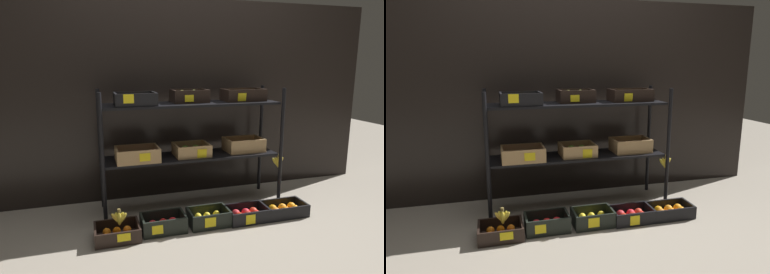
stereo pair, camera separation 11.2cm
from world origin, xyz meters
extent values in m
plane|color=gray|center=(0.00, 0.00, 0.00)|extent=(10.00, 10.00, 0.00)
cube|color=black|center=(0.00, 0.39, 0.92)|extent=(3.94, 0.12, 1.84)
cylinder|color=black|center=(-0.77, -0.19, 0.53)|extent=(0.03, 0.03, 1.05)
cylinder|color=black|center=(0.77, -0.19, 0.53)|extent=(0.03, 0.03, 1.05)
cylinder|color=black|center=(-0.77, 0.19, 0.53)|extent=(0.03, 0.03, 1.05)
cylinder|color=black|center=(0.77, 0.19, 0.53)|extent=(0.03, 0.03, 1.05)
cube|color=black|center=(0.00, 0.00, 0.46)|extent=(1.51, 0.35, 0.02)
cube|color=black|center=(0.00, 0.00, 0.92)|extent=(1.51, 0.35, 0.02)
cube|color=tan|center=(-0.49, -0.05, 0.48)|extent=(0.35, 0.25, 0.01)
cube|color=tan|center=(-0.49, -0.17, 0.53)|extent=(0.35, 0.02, 0.10)
cube|color=tan|center=(-0.49, 0.07, 0.53)|extent=(0.35, 0.02, 0.10)
cube|color=tan|center=(-0.65, -0.05, 0.53)|extent=(0.02, 0.22, 0.10)
cube|color=tan|center=(-0.32, -0.05, 0.53)|extent=(0.02, 0.22, 0.10)
sphere|color=#5F2B4C|center=(-0.59, -0.11, 0.51)|extent=(0.05, 0.05, 0.05)
sphere|color=#661E4F|center=(-0.54, -0.11, 0.51)|extent=(0.05, 0.05, 0.05)
sphere|color=#572B48|center=(-0.49, -0.11, 0.51)|extent=(0.05, 0.05, 0.05)
sphere|color=#692559|center=(-0.43, -0.11, 0.51)|extent=(0.05, 0.05, 0.05)
sphere|color=#5A224B|center=(-0.38, -0.11, 0.51)|extent=(0.05, 0.05, 0.05)
sphere|color=#6C295B|center=(-0.60, -0.05, 0.51)|extent=(0.05, 0.05, 0.05)
sphere|color=#5A1D56|center=(-0.54, -0.05, 0.51)|extent=(0.05, 0.05, 0.05)
sphere|color=#631F48|center=(-0.49, -0.05, 0.51)|extent=(0.05, 0.05, 0.05)
sphere|color=#651749|center=(-0.43, -0.05, 0.51)|extent=(0.05, 0.05, 0.05)
sphere|color=#5C1E5A|center=(-0.38, -0.05, 0.51)|extent=(0.05, 0.05, 0.05)
sphere|color=#5A2147|center=(-0.59, 0.01, 0.51)|extent=(0.05, 0.05, 0.05)
sphere|color=#6D2C58|center=(-0.54, 0.01, 0.51)|extent=(0.05, 0.05, 0.05)
sphere|color=#5F265A|center=(-0.49, 0.01, 0.51)|extent=(0.05, 0.05, 0.05)
sphere|color=#5C194F|center=(-0.43, 0.01, 0.51)|extent=(0.05, 0.05, 0.05)
sphere|color=#5E285C|center=(-0.38, 0.01, 0.51)|extent=(0.05, 0.05, 0.05)
cube|color=yellow|center=(-0.44, -0.18, 0.53)|extent=(0.09, 0.01, 0.06)
cube|color=tan|center=(-0.01, -0.01, 0.48)|extent=(0.30, 0.25, 0.01)
cube|color=tan|center=(-0.01, -0.13, 0.53)|extent=(0.30, 0.02, 0.09)
cube|color=tan|center=(-0.01, 0.10, 0.53)|extent=(0.30, 0.02, 0.09)
cube|color=tan|center=(-0.15, -0.01, 0.53)|extent=(0.02, 0.22, 0.09)
cube|color=tan|center=(0.13, -0.01, 0.53)|extent=(0.02, 0.22, 0.09)
sphere|color=#8AB648|center=(-0.06, -0.04, 0.52)|extent=(0.07, 0.07, 0.07)
sphere|color=#8FC647|center=(0.04, -0.05, 0.52)|extent=(0.07, 0.07, 0.07)
sphere|color=#82BE3F|center=(-0.05, 0.03, 0.52)|extent=(0.07, 0.07, 0.07)
sphere|color=#84B337|center=(0.04, 0.02, 0.52)|extent=(0.07, 0.07, 0.07)
cube|color=yellow|center=(0.05, -0.14, 0.51)|extent=(0.08, 0.01, 0.08)
cube|color=tan|center=(0.50, 0.00, 0.48)|extent=(0.34, 0.23, 0.01)
cube|color=tan|center=(0.50, -0.10, 0.54)|extent=(0.34, 0.02, 0.11)
cube|color=tan|center=(0.50, 0.11, 0.54)|extent=(0.34, 0.02, 0.11)
cube|color=tan|center=(0.33, 0.00, 0.54)|extent=(0.02, 0.20, 0.11)
cube|color=tan|center=(0.66, 0.00, 0.54)|extent=(0.02, 0.20, 0.11)
sphere|color=orange|center=(0.42, -0.03, 0.52)|extent=(0.07, 0.07, 0.07)
sphere|color=orange|center=(0.50, -0.03, 0.52)|extent=(0.07, 0.07, 0.07)
sphere|color=orange|center=(0.58, -0.03, 0.52)|extent=(0.07, 0.07, 0.07)
sphere|color=orange|center=(0.42, 0.04, 0.52)|extent=(0.07, 0.07, 0.07)
sphere|color=orange|center=(0.50, 0.04, 0.52)|extent=(0.07, 0.07, 0.07)
sphere|color=orange|center=(0.58, 0.04, 0.52)|extent=(0.07, 0.07, 0.07)
cube|color=black|center=(-0.49, -0.03, 0.93)|extent=(0.33, 0.26, 0.01)
cube|color=black|center=(-0.49, -0.15, 0.99)|extent=(0.33, 0.02, 0.09)
cube|color=black|center=(-0.49, 0.09, 0.99)|extent=(0.33, 0.02, 0.09)
cube|color=black|center=(-0.64, -0.03, 0.99)|extent=(0.02, 0.22, 0.09)
cube|color=black|center=(-0.33, -0.03, 0.99)|extent=(0.02, 0.22, 0.09)
ellipsoid|color=brown|center=(-0.58, -0.07, 0.97)|extent=(0.05, 0.05, 0.07)
ellipsoid|color=brown|center=(-0.52, -0.07, 0.97)|extent=(0.05, 0.05, 0.07)
ellipsoid|color=brown|center=(-0.46, -0.07, 0.97)|extent=(0.05, 0.05, 0.07)
ellipsoid|color=brown|center=(-0.39, -0.07, 0.97)|extent=(0.05, 0.05, 0.07)
ellipsoid|color=brown|center=(-0.58, 0.01, 0.97)|extent=(0.05, 0.05, 0.07)
ellipsoid|color=brown|center=(-0.51, 0.01, 0.97)|extent=(0.05, 0.05, 0.07)
ellipsoid|color=brown|center=(-0.46, 0.01, 0.97)|extent=(0.05, 0.05, 0.07)
ellipsoid|color=brown|center=(-0.39, 0.01, 0.97)|extent=(0.05, 0.05, 0.07)
cube|color=yellow|center=(-0.55, -0.16, 0.99)|extent=(0.08, 0.00, 0.07)
cube|color=black|center=(-0.01, 0.05, 0.93)|extent=(0.31, 0.22, 0.01)
cube|color=black|center=(-0.01, -0.05, 0.99)|extent=(0.31, 0.02, 0.10)
cube|color=black|center=(-0.01, 0.15, 0.99)|extent=(0.31, 0.02, 0.10)
cube|color=black|center=(-0.15, 0.05, 0.99)|extent=(0.02, 0.19, 0.10)
cube|color=black|center=(0.14, 0.05, 0.99)|extent=(0.02, 0.19, 0.10)
ellipsoid|color=#ABC35D|center=(-0.06, 0.02, 0.99)|extent=(0.07, 0.07, 0.09)
ellipsoid|color=#AFBB5F|center=(0.04, 0.02, 0.99)|extent=(0.07, 0.07, 0.09)
ellipsoid|color=#BEBD58|center=(-0.06, 0.09, 0.99)|extent=(0.07, 0.07, 0.09)
ellipsoid|color=#A6B25A|center=(0.04, 0.08, 0.99)|extent=(0.07, 0.07, 0.09)
cube|color=yellow|center=(-0.04, -0.06, 0.97)|extent=(0.08, 0.01, 0.06)
cube|color=black|center=(0.49, 0.03, 0.93)|extent=(0.37, 0.22, 0.01)
cube|color=black|center=(0.49, -0.08, 0.99)|extent=(0.37, 0.02, 0.10)
cube|color=black|center=(0.49, 0.13, 0.99)|extent=(0.37, 0.02, 0.10)
cube|color=black|center=(0.31, 0.03, 0.99)|extent=(0.02, 0.19, 0.10)
cube|color=black|center=(0.66, 0.03, 0.99)|extent=(0.02, 0.19, 0.10)
sphere|color=gold|center=(0.40, -0.01, 0.98)|extent=(0.07, 0.07, 0.07)
sphere|color=#D6C156|center=(0.49, -0.01, 0.98)|extent=(0.07, 0.07, 0.07)
sphere|color=#E4C14B|center=(0.58, 0.00, 0.98)|extent=(0.07, 0.07, 0.07)
sphere|color=gold|center=(0.40, 0.05, 0.98)|extent=(0.07, 0.07, 0.07)
sphere|color=#E1B951|center=(0.48, 0.05, 0.98)|extent=(0.07, 0.07, 0.07)
sphere|color=#DDB24F|center=(0.57, 0.06, 0.98)|extent=(0.07, 0.07, 0.07)
cube|color=yellow|center=(0.42, -0.09, 0.97)|extent=(0.08, 0.01, 0.08)
cylinder|color=brown|center=(0.81, -0.09, 0.42)|extent=(0.02, 0.02, 0.02)
ellipsoid|color=yellow|center=(0.79, -0.08, 0.36)|extent=(0.09, 0.03, 0.10)
ellipsoid|color=yellow|center=(0.80, -0.08, 0.36)|extent=(0.06, 0.03, 0.11)
ellipsoid|color=yellow|center=(0.81, -0.09, 0.36)|extent=(0.03, 0.03, 0.10)
ellipsoid|color=yellow|center=(0.82, -0.09, 0.36)|extent=(0.06, 0.03, 0.11)
ellipsoid|color=yellow|center=(0.83, -0.08, 0.36)|extent=(0.09, 0.03, 0.10)
cube|color=black|center=(-0.70, -0.43, 0.01)|extent=(0.33, 0.25, 0.01)
cube|color=black|center=(-0.70, -0.55, 0.06)|extent=(0.33, 0.02, 0.09)
cube|color=black|center=(-0.70, -0.32, 0.06)|extent=(0.33, 0.02, 0.09)
cube|color=black|center=(-0.86, -0.43, 0.06)|extent=(0.02, 0.22, 0.09)
cube|color=black|center=(-0.55, -0.43, 0.06)|extent=(0.02, 0.22, 0.09)
sphere|color=orange|center=(-0.78, -0.47, 0.04)|extent=(0.06, 0.06, 0.06)
sphere|color=orange|center=(-0.70, -0.48, 0.04)|extent=(0.06, 0.06, 0.06)
sphere|color=orange|center=(-0.62, -0.48, 0.04)|extent=(0.06, 0.06, 0.06)
sphere|color=orange|center=(-0.78, -0.39, 0.04)|extent=(0.06, 0.06, 0.06)
sphere|color=orange|center=(-0.70, -0.39, 0.04)|extent=(0.06, 0.06, 0.06)
sphere|color=orange|center=(-0.63, -0.40, 0.04)|extent=(0.06, 0.06, 0.06)
cube|color=yellow|center=(-0.67, -0.56, 0.07)|extent=(0.09, 0.01, 0.06)
cube|color=black|center=(-0.35, -0.41, 0.01)|extent=(0.34, 0.21, 0.01)
cube|color=black|center=(-0.35, -0.51, 0.07)|extent=(0.34, 0.02, 0.12)
cube|color=black|center=(-0.35, -0.31, 0.07)|extent=(0.34, 0.02, 0.12)
cube|color=black|center=(-0.51, -0.41, 0.07)|extent=(0.02, 0.18, 0.12)
cube|color=black|center=(-0.19, -0.41, 0.07)|extent=(0.02, 0.18, 0.12)
sphere|color=red|center=(-0.43, -0.44, 0.05)|extent=(0.07, 0.07, 0.07)
sphere|color=red|center=(-0.35, -0.43, 0.05)|extent=(0.07, 0.07, 0.07)
sphere|color=red|center=(-0.27, -0.44, 0.05)|extent=(0.07, 0.07, 0.07)
sphere|color=red|center=(-0.43, -0.39, 0.05)|extent=(0.07, 0.07, 0.07)
sphere|color=red|center=(-0.35, -0.38, 0.05)|extent=(0.07, 0.07, 0.07)
sphere|color=red|center=(-0.27, -0.38, 0.05)|extent=(0.07, 0.07, 0.07)
cube|color=yellow|center=(-0.42, -0.52, 0.07)|extent=(0.08, 0.01, 0.07)
cube|color=black|center=(0.01, -0.41, 0.01)|extent=(0.32, 0.22, 0.01)
cube|color=black|center=(0.01, -0.51, 0.07)|extent=(0.32, 0.02, 0.11)
cube|color=black|center=(0.01, -0.31, 0.07)|extent=(0.32, 0.02, 0.11)
cube|color=black|center=(-0.14, -0.41, 0.07)|extent=(0.02, 0.19, 0.11)
cube|color=black|center=(0.17, -0.41, 0.07)|extent=(0.02, 0.19, 0.11)
ellipsoid|color=yellow|center=(-0.06, -0.44, 0.05)|extent=(0.06, 0.06, 0.08)
ellipsoid|color=yellow|center=(0.02, -0.44, 0.05)|extent=(0.06, 0.06, 0.08)
ellipsoid|color=yellow|center=(0.09, -0.44, 0.05)|extent=(0.06, 0.06, 0.08)
ellipsoid|color=yellow|center=(-0.06, -0.38, 0.05)|extent=(0.06, 0.06, 0.08)
ellipsoid|color=yellow|center=(0.01, -0.38, 0.05)|extent=(0.06, 0.06, 0.08)
ellipsoid|color=yellow|center=(0.09, -0.38, 0.05)|extent=(0.06, 0.06, 0.08)
cube|color=yellow|center=(-0.01, -0.52, 0.07)|extent=(0.09, 0.01, 0.08)
cube|color=black|center=(0.34, -0.42, 0.01)|extent=(0.34, 0.22, 0.01)
cube|color=black|center=(0.34, -0.53, 0.06)|extent=(0.34, 0.02, 0.10)
cube|color=black|center=(0.34, -0.32, 0.06)|extent=(0.34, 0.02, 0.10)
cube|color=black|center=(0.18, -0.42, 0.06)|extent=(0.02, 0.19, 0.10)
cube|color=black|center=(0.50, -0.42, 0.06)|extent=(0.02, 0.19, 0.10)
sphere|color=red|center=(0.26, -0.45, 0.05)|extent=(0.07, 0.07, 0.07)
sphere|color=red|center=(0.34, -0.45, 0.05)|extent=(0.07, 0.07, 0.07)
sphere|color=red|center=(0.41, -0.45, 0.05)|extent=(0.07, 0.07, 0.07)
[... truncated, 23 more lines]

